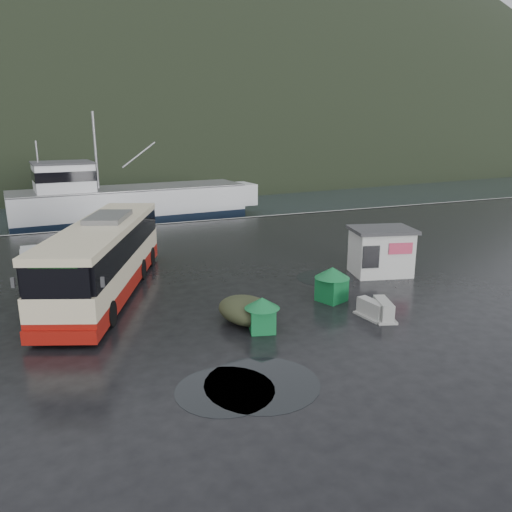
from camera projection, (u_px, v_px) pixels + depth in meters
name	position (u px, v px, depth m)	size (l,w,h in m)	color
ground	(217.00, 314.00, 20.53)	(160.00, 160.00, 0.00)	black
harbor_water	(70.00, 158.00, 118.57)	(300.00, 180.00, 0.02)	black
quay_edge	(134.00, 226.00, 38.36)	(160.00, 0.60, 1.50)	#999993
headland	(76.00, 141.00, 247.10)	(780.00, 540.00, 570.00)	black
coach_bus	(108.00, 292.00, 23.21)	(3.09, 12.39, 3.50)	beige
white_van	(48.00, 307.00, 21.27)	(1.88, 5.44, 2.27)	silver
waste_bin_left	(331.00, 301.00, 22.10)	(1.10, 1.10, 1.54)	#116431
waste_bin_right	(262.00, 331.00, 18.84)	(0.96, 0.96, 1.34)	#116431
dome_tent	(247.00, 323.00, 19.63)	(1.88, 2.63, 1.03)	#303520
ticket_kiosk	(379.00, 274.00, 26.06)	(3.12, 2.37, 2.44)	silver
jersey_barrier_a	(383.00, 318.00, 20.09)	(0.76, 1.51, 0.76)	#999993
jersey_barrier_b	(371.00, 317.00, 20.20)	(0.71, 1.42, 0.71)	#999993
fishing_trawler	(132.00, 207.00, 47.18)	(25.18, 5.53, 10.07)	silver
puddles	(278.00, 343.00, 17.81)	(11.31, 11.78, 0.01)	black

